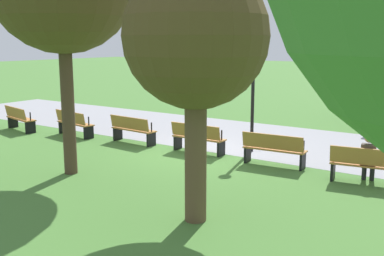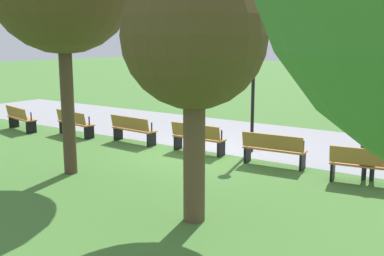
{
  "view_description": "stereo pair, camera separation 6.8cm",
  "coord_description": "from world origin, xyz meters",
  "px_view_note": "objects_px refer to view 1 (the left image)",
  "views": [
    {
      "loc": [
        7.37,
        -11.2,
        3.28
      ],
      "look_at": [
        -0.0,
        -0.36,
        0.8
      ],
      "focal_mm": 43.34,
      "sensor_mm": 36.0,
      "label": 1
    },
    {
      "loc": [
        7.43,
        -11.16,
        3.28
      ],
      "look_at": [
        -0.0,
        -0.36,
        0.8
      ],
      "focal_mm": 43.34,
      "sensor_mm": 36.0,
      "label": 2
    }
  ],
  "objects_px": {
    "bench_1": "(74,123)",
    "bench_3": "(198,138)",
    "bench_4": "(274,149)",
    "person_seated": "(368,157)",
    "bench_5": "(368,165)",
    "bench_0": "(19,118)",
    "tree_0": "(196,39)",
    "lamp_post": "(253,66)",
    "bench_2": "(132,129)"
  },
  "relations": [
    {
      "from": "bench_1",
      "to": "bench_3",
      "type": "height_order",
      "value": "same"
    },
    {
      "from": "bench_4",
      "to": "person_seated",
      "type": "distance_m",
      "value": 2.44
    },
    {
      "from": "bench_3",
      "to": "bench_4",
      "type": "height_order",
      "value": "same"
    },
    {
      "from": "bench_5",
      "to": "person_seated",
      "type": "bearing_deg",
      "value": 92.58
    },
    {
      "from": "bench_0",
      "to": "tree_0",
      "type": "xyz_separation_m",
      "value": [
        10.2,
        -3.56,
        2.84
      ]
    },
    {
      "from": "bench_5",
      "to": "bench_0",
      "type": "bearing_deg",
      "value": 173.69
    },
    {
      "from": "bench_0",
      "to": "lamp_post",
      "type": "bearing_deg",
      "value": 24.96
    },
    {
      "from": "tree_0",
      "to": "lamp_post",
      "type": "bearing_deg",
      "value": 106.58
    },
    {
      "from": "bench_1",
      "to": "bench_4",
      "type": "bearing_deg",
      "value": 10.49
    },
    {
      "from": "person_seated",
      "to": "lamp_post",
      "type": "xyz_separation_m",
      "value": [
        -3.66,
        1.29,
        1.91
      ]
    },
    {
      "from": "bench_2",
      "to": "tree_0",
      "type": "relative_size",
      "value": 0.36
    },
    {
      "from": "bench_2",
      "to": "bench_5",
      "type": "xyz_separation_m",
      "value": [
        7.39,
        -0.27,
        0.0
      ]
    },
    {
      "from": "tree_0",
      "to": "lamp_post",
      "type": "xyz_separation_m",
      "value": [
        -1.62,
        5.44,
        -0.76
      ]
    },
    {
      "from": "bench_2",
      "to": "bench_3",
      "type": "height_order",
      "value": "same"
    },
    {
      "from": "bench_0",
      "to": "bench_1",
      "type": "relative_size",
      "value": 1.01
    },
    {
      "from": "bench_5",
      "to": "tree_0",
      "type": "bearing_deg",
      "value": -125.74
    },
    {
      "from": "bench_2",
      "to": "bench_4",
      "type": "bearing_deg",
      "value": 4.2
    },
    {
      "from": "bench_0",
      "to": "tree_0",
      "type": "height_order",
      "value": "tree_0"
    },
    {
      "from": "bench_3",
      "to": "bench_5",
      "type": "relative_size",
      "value": 0.97
    },
    {
      "from": "tree_0",
      "to": "bench_4",
      "type": "bearing_deg",
      "value": 95.11
    },
    {
      "from": "bench_1",
      "to": "person_seated",
      "type": "height_order",
      "value": "person_seated"
    },
    {
      "from": "bench_5",
      "to": "lamp_post",
      "type": "distance_m",
      "value": 4.47
    },
    {
      "from": "bench_4",
      "to": "person_seated",
      "type": "bearing_deg",
      "value": -7.29
    },
    {
      "from": "bench_4",
      "to": "bench_5",
      "type": "distance_m",
      "value": 2.47
    },
    {
      "from": "bench_0",
      "to": "lamp_post",
      "type": "distance_m",
      "value": 9.03
    },
    {
      "from": "bench_1",
      "to": "bench_5",
      "type": "xyz_separation_m",
      "value": [
        9.85,
        0.0,
        0.0
      ]
    },
    {
      "from": "bench_4",
      "to": "bench_5",
      "type": "bearing_deg",
      "value": -10.48
    },
    {
      "from": "bench_2",
      "to": "lamp_post",
      "type": "distance_m",
      "value": 4.4
    },
    {
      "from": "bench_1",
      "to": "tree_0",
      "type": "height_order",
      "value": "tree_0"
    },
    {
      "from": "bench_4",
      "to": "tree_0",
      "type": "bearing_deg",
      "value": -89.09
    },
    {
      "from": "bench_4",
      "to": "bench_5",
      "type": "xyz_separation_m",
      "value": [
        2.46,
        -0.27,
        0.0
      ]
    },
    {
      "from": "bench_5",
      "to": "person_seated",
      "type": "relative_size",
      "value": 1.43
    },
    {
      "from": "bench_0",
      "to": "bench_2",
      "type": "height_order",
      "value": "same"
    },
    {
      "from": "bench_1",
      "to": "bench_2",
      "type": "bearing_deg",
      "value": 14.68
    },
    {
      "from": "tree_0",
      "to": "bench_3",
      "type": "bearing_deg",
      "value": 123.13
    },
    {
      "from": "bench_3",
      "to": "person_seated",
      "type": "height_order",
      "value": "person_seated"
    },
    {
      "from": "bench_0",
      "to": "bench_5",
      "type": "xyz_separation_m",
      "value": [
        12.28,
        0.45,
        0.0
      ]
    },
    {
      "from": "bench_3",
      "to": "person_seated",
      "type": "relative_size",
      "value": 1.38
    },
    {
      "from": "bench_0",
      "to": "bench_2",
      "type": "bearing_deg",
      "value": 20.97
    },
    {
      "from": "bench_0",
      "to": "bench_4",
      "type": "xyz_separation_m",
      "value": [
        9.82,
        0.72,
        0.0
      ]
    },
    {
      "from": "bench_2",
      "to": "tree_0",
      "type": "bearing_deg",
      "value": -34.61
    },
    {
      "from": "person_seated",
      "to": "lamp_post",
      "type": "height_order",
      "value": "lamp_post"
    },
    {
      "from": "bench_1",
      "to": "bench_2",
      "type": "relative_size",
      "value": 1.01
    },
    {
      "from": "bench_5",
      "to": "lamp_post",
      "type": "height_order",
      "value": "lamp_post"
    },
    {
      "from": "bench_0",
      "to": "bench_4",
      "type": "distance_m",
      "value": 9.85
    },
    {
      "from": "bench_2",
      "to": "bench_3",
      "type": "relative_size",
      "value": 1.02
    },
    {
      "from": "bench_2",
      "to": "bench_5",
      "type": "bearing_deg",
      "value": 2.11
    },
    {
      "from": "person_seated",
      "to": "tree_0",
      "type": "distance_m",
      "value": 5.34
    },
    {
      "from": "bench_2",
      "to": "person_seated",
      "type": "relative_size",
      "value": 1.41
    },
    {
      "from": "bench_0",
      "to": "bench_2",
      "type": "distance_m",
      "value": 4.94
    }
  ]
}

